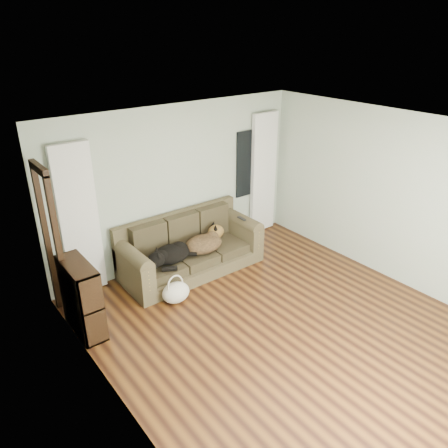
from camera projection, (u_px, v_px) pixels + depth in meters
floor at (283, 327)px, 5.83m from camera, size 5.00×5.00×0.00m
ceiling at (296, 134)px, 4.74m from camera, size 5.00×5.00×0.00m
wall_back at (178, 185)px, 7.08m from camera, size 4.50×0.04×2.60m
wall_left at (116, 308)px, 4.03m from camera, size 0.04×5.00×2.60m
wall_right at (395, 199)px, 6.53m from camera, size 0.04×5.00×2.60m
curtain_left at (79, 222)px, 6.14m from camera, size 0.55×0.08×2.25m
curtain_right at (263, 174)px, 8.08m from camera, size 0.55×0.08×2.25m
window_pane at (248, 164)px, 7.82m from camera, size 0.50×0.03×1.20m
door_casing at (53, 248)px, 5.64m from camera, size 0.07×0.60×2.10m
sofa at (191, 245)px, 6.99m from camera, size 2.28×0.99×0.93m
dog_black_lab at (169, 255)px, 6.64m from camera, size 0.64×0.46×0.27m
dog_shepherd at (205, 242)px, 7.00m from camera, size 0.70×0.51×0.30m
tv_remote at (242, 218)px, 7.27m from camera, size 0.05×0.18×0.02m
tote_bag at (176, 292)px, 6.30m from camera, size 0.47×0.40×0.30m
bookshelf at (82, 297)px, 5.58m from camera, size 0.36×0.81×0.99m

